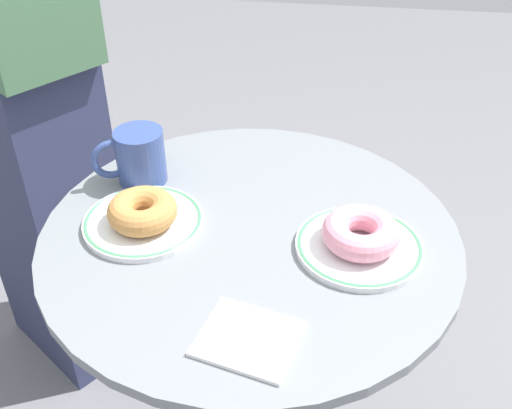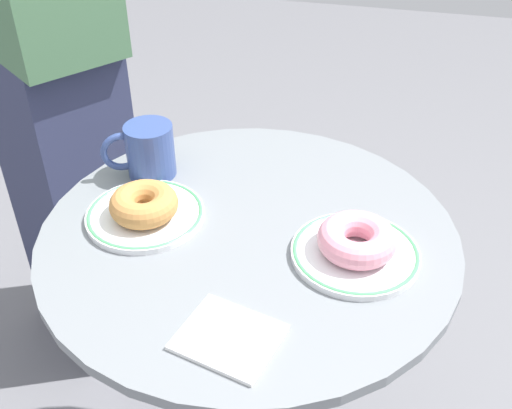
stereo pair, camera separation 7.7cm
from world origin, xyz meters
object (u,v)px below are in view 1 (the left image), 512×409
at_px(paper_napkin, 248,339).
at_px(person_figure, 14,71).
at_px(cafe_table, 251,344).
at_px(donut_pink_frosted, 361,233).
at_px(donut_old_fashioned, 142,211).
at_px(plate_right, 359,246).
at_px(plate_left, 143,221).
at_px(coffee_mug, 138,157).

xyz_separation_m(paper_napkin, person_figure, (-0.60, 0.62, 0.05)).
bearing_deg(person_figure, cafe_table, -35.45).
relative_size(paper_napkin, person_figure, 0.07).
bearing_deg(donut_pink_frosted, person_figure, 149.88).
distance_m(donut_pink_frosted, paper_napkin, 0.24).
distance_m(cafe_table, donut_old_fashioned, 0.33).
xyz_separation_m(donut_old_fashioned, donut_pink_frosted, (0.33, -0.01, -0.00)).
relative_size(plate_right, donut_old_fashioned, 1.76).
relative_size(donut_old_fashioned, person_figure, 0.06).
bearing_deg(donut_pink_frosted, plate_left, 177.78).
relative_size(plate_left, donut_old_fashioned, 1.75).
bearing_deg(plate_left, donut_pink_frosted, -2.22).
distance_m(plate_left, person_figure, 0.58).
xyz_separation_m(paper_napkin, coffee_mug, (-0.24, 0.33, 0.04)).
xyz_separation_m(cafe_table, plate_left, (-0.17, -0.01, 0.26)).
bearing_deg(paper_napkin, coffee_mug, 125.82).
xyz_separation_m(cafe_table, donut_pink_frosted, (0.17, -0.02, 0.29)).
bearing_deg(paper_napkin, plate_right, 55.43).
xyz_separation_m(cafe_table, paper_napkin, (0.03, -0.22, 0.26)).
distance_m(plate_right, paper_napkin, 0.24).
bearing_deg(plate_right, donut_pink_frosted, 90.00).
relative_size(coffee_mug, person_figure, 0.07).
height_order(cafe_table, donut_pink_frosted, donut_pink_frosted).
xyz_separation_m(donut_pink_frosted, paper_napkin, (-0.13, -0.20, -0.03)).
xyz_separation_m(plate_left, coffee_mug, (-0.04, 0.12, 0.04)).
relative_size(plate_right, donut_pink_frosted, 1.64).
bearing_deg(coffee_mug, person_figure, 141.04).
relative_size(cafe_table, plate_left, 4.14).
height_order(coffee_mug, person_figure, person_figure).
relative_size(donut_pink_frosted, coffee_mug, 0.98).
relative_size(paper_napkin, coffee_mug, 1.03).
bearing_deg(coffee_mug, plate_left, -71.44).
relative_size(donut_old_fashioned, coffee_mug, 0.91).
bearing_deg(person_figure, paper_napkin, -46.03).
bearing_deg(donut_old_fashioned, donut_pink_frosted, -1.01).
xyz_separation_m(donut_old_fashioned, person_figure, (-0.41, 0.42, 0.02)).
bearing_deg(cafe_table, donut_pink_frosted, -7.31).
bearing_deg(person_figure, coffee_mug, -38.96).
xyz_separation_m(cafe_table, person_figure, (-0.57, 0.40, 0.31)).
bearing_deg(cafe_table, plate_right, -7.31).
distance_m(plate_right, donut_pink_frosted, 0.03).
bearing_deg(coffee_mug, cafe_table, -28.45).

